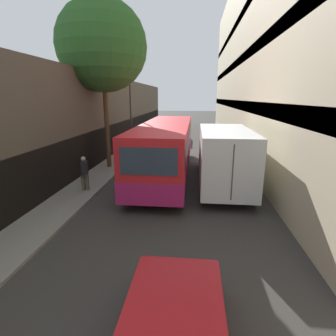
% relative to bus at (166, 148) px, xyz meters
% --- Properties ---
extents(ground_plane, '(150.00, 150.00, 0.00)m').
position_rel_bus_xyz_m(ground_plane, '(0.74, -0.03, -1.60)').
color(ground_plane, '#33302D').
extents(sidewalk_left, '(1.82, 60.00, 0.11)m').
position_rel_bus_xyz_m(sidewalk_left, '(-3.79, -0.03, -1.54)').
color(sidewalk_left, gray).
rests_on(sidewalk_left, ground_plane).
extents(building_left_shopfront, '(2.40, 60.00, 5.98)m').
position_rel_bus_xyz_m(building_left_shopfront, '(-5.80, -0.03, 1.12)').
color(building_left_shopfront, '#51473D').
rests_on(building_left_shopfront, ground_plane).
extents(building_right_apartment, '(2.40, 60.00, 15.31)m').
position_rel_bus_xyz_m(building_right_apartment, '(6.13, -0.03, 6.03)').
color(building_right_apartment, beige).
rests_on(building_right_apartment, ground_plane).
extents(bus, '(2.63, 11.58, 3.00)m').
position_rel_bus_xyz_m(bus, '(0.00, 0.00, 0.00)').
color(bus, red).
rests_on(bus, ground_plane).
extents(box_truck, '(2.31, 7.86, 2.95)m').
position_rel_bus_xyz_m(box_truck, '(3.08, -1.57, -0.01)').
color(box_truck, silver).
rests_on(box_truck, ground_plane).
extents(panel_van, '(1.92, 4.72, 1.96)m').
position_rel_bus_xyz_m(panel_van, '(-0.92, 13.82, -0.50)').
color(panel_van, '#BCBCC1').
rests_on(panel_van, ground_plane).
extents(pedestrian, '(0.38, 0.36, 1.63)m').
position_rel_bus_xyz_m(pedestrian, '(-3.52, -3.42, -0.61)').
color(pedestrian, brown).
rests_on(pedestrian, sidewalk_left).
extents(street_lamp, '(0.36, 0.80, 7.89)m').
position_rel_bus_xyz_m(street_lamp, '(-3.13, 4.53, 3.85)').
color(street_lamp, '#38383D').
rests_on(street_lamp, sidewalk_left).
extents(street_tree_left, '(5.17, 5.17, 9.73)m').
position_rel_bus_xyz_m(street_tree_left, '(-3.79, 0.99, 5.64)').
color(street_tree_left, '#4C3823').
rests_on(street_tree_left, sidewalk_left).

